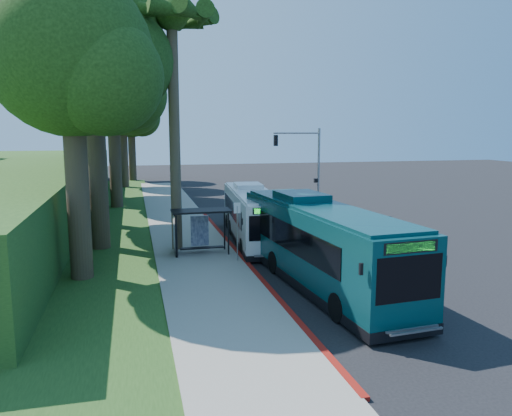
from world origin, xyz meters
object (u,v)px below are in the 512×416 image
object	(u,v)px
bus_shelter	(196,223)
pickup	(274,204)
teal_bus	(319,243)
white_bus	(252,214)

from	to	relation	value
bus_shelter	pickup	bearing A→B (deg)	57.62
teal_bus	pickup	size ratio (longest dim) A/B	2.43
white_bus	pickup	xyz separation A→B (m)	(4.20, 9.75, -0.90)
white_bus	teal_bus	distance (m)	9.62
teal_bus	pickup	xyz separation A→B (m)	(3.45, 19.34, -1.15)
bus_shelter	pickup	size ratio (longest dim) A/B	0.59
bus_shelter	teal_bus	world-z (taller)	teal_bus
white_bus	teal_bus	bearing A→B (deg)	-80.70
teal_bus	pickup	distance (m)	19.68
pickup	teal_bus	bearing A→B (deg)	-116.85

